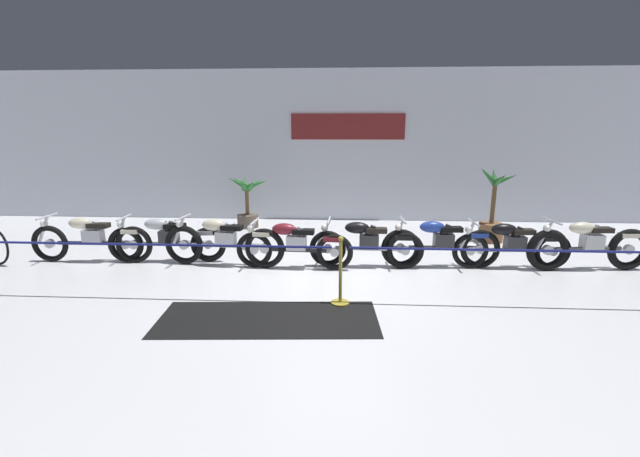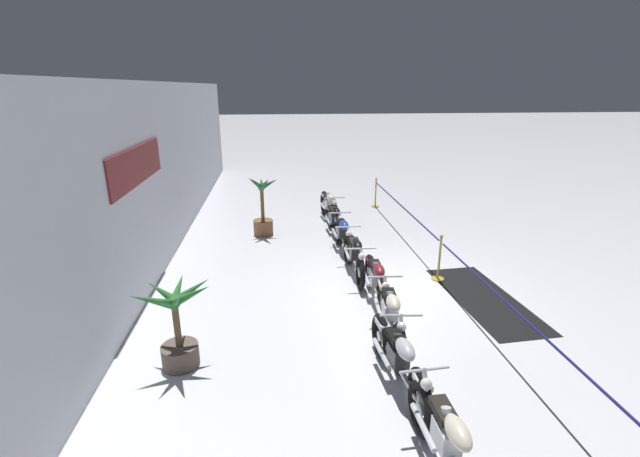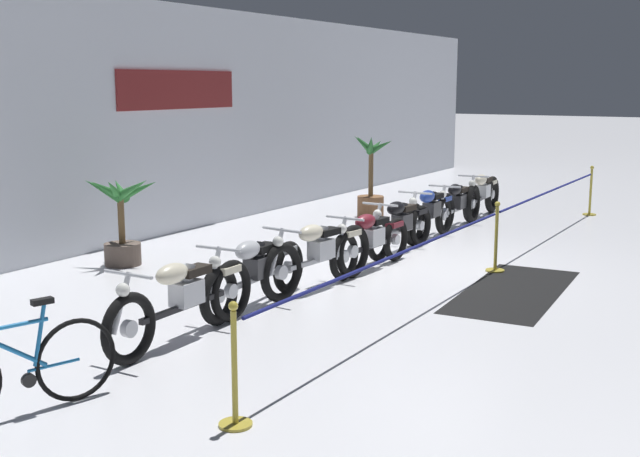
% 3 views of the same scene
% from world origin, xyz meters
% --- Properties ---
extents(ground_plane, '(120.00, 120.00, 0.00)m').
position_xyz_m(ground_plane, '(0.00, 0.00, 0.00)').
color(ground_plane, silver).
extents(back_wall, '(28.00, 0.29, 4.20)m').
position_xyz_m(back_wall, '(0.00, 5.12, 2.10)').
color(back_wall, silver).
rests_on(back_wall, ground).
extents(motorcycle_cream_0, '(2.44, 0.62, 0.95)m').
position_xyz_m(motorcycle_cream_0, '(-4.80, 0.64, 0.47)').
color(motorcycle_cream_0, black).
rests_on(motorcycle_cream_0, ground).
extents(motorcycle_silver_1, '(2.33, 0.62, 0.93)m').
position_xyz_m(motorcycle_silver_1, '(-3.32, 0.74, 0.45)').
color(motorcycle_silver_1, black).
rests_on(motorcycle_silver_1, ground).
extents(motorcycle_cream_2, '(2.39, 0.62, 0.96)m').
position_xyz_m(motorcycle_cream_2, '(-2.12, 0.55, 0.48)').
color(motorcycle_cream_2, black).
rests_on(motorcycle_cream_2, ground).
extents(motorcycle_maroon_3, '(2.22, 0.62, 0.92)m').
position_xyz_m(motorcycle_maroon_3, '(-0.76, 0.46, 0.46)').
color(motorcycle_maroon_3, black).
rests_on(motorcycle_maroon_3, ground).
extents(motorcycle_black_4, '(2.17, 0.62, 0.93)m').
position_xyz_m(motorcycle_black_4, '(0.60, 0.62, 0.46)').
color(motorcycle_black_4, black).
rests_on(motorcycle_black_4, ground).
extents(motorcycle_blue_5, '(2.24, 0.62, 0.95)m').
position_xyz_m(motorcycle_blue_5, '(2.00, 0.69, 0.48)').
color(motorcycle_blue_5, black).
rests_on(motorcycle_blue_5, ground).
extents(motorcycle_black_6, '(2.22, 0.62, 0.92)m').
position_xyz_m(motorcycle_black_6, '(3.32, 0.71, 0.46)').
color(motorcycle_black_6, black).
rests_on(motorcycle_black_6, ground).
extents(motorcycle_cream_7, '(2.32, 0.62, 0.97)m').
position_xyz_m(motorcycle_cream_7, '(4.71, 0.69, 0.48)').
color(motorcycle_cream_7, black).
rests_on(motorcycle_cream_7, ground).
extents(potted_palm_left_of_row, '(0.98, 0.90, 1.79)m').
position_xyz_m(potted_palm_left_of_row, '(3.62, 2.74, 0.66)').
color(potted_palm_left_of_row, brown).
rests_on(potted_palm_left_of_row, ground).
extents(potted_palm_right_of_row, '(1.09, 1.16, 1.44)m').
position_xyz_m(potted_palm_right_of_row, '(-2.41, 3.90, 0.68)').
color(potted_palm_right_of_row, brown).
rests_on(potted_palm_right_of_row, ground).
extents(stanchion_far_left, '(12.50, 0.28, 1.05)m').
position_xyz_m(stanchion_far_left, '(-1.51, -1.16, 0.76)').
color(stanchion_far_left, gold).
rests_on(stanchion_far_left, ground).
extents(stanchion_mid_left, '(0.28, 0.28, 1.05)m').
position_xyz_m(stanchion_mid_left, '(0.14, -1.16, 0.36)').
color(stanchion_mid_left, gold).
rests_on(stanchion_mid_left, ground).
extents(stanchion_mid_right, '(0.28, 0.28, 1.05)m').
position_xyz_m(stanchion_mid_right, '(6.21, -1.16, 0.36)').
color(stanchion_mid_right, gold).
rests_on(stanchion_mid_right, ground).
extents(floor_banner, '(3.12, 1.40, 0.01)m').
position_xyz_m(floor_banner, '(-0.86, -1.77, 0.00)').
color(floor_banner, black).
rests_on(floor_banner, ground).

